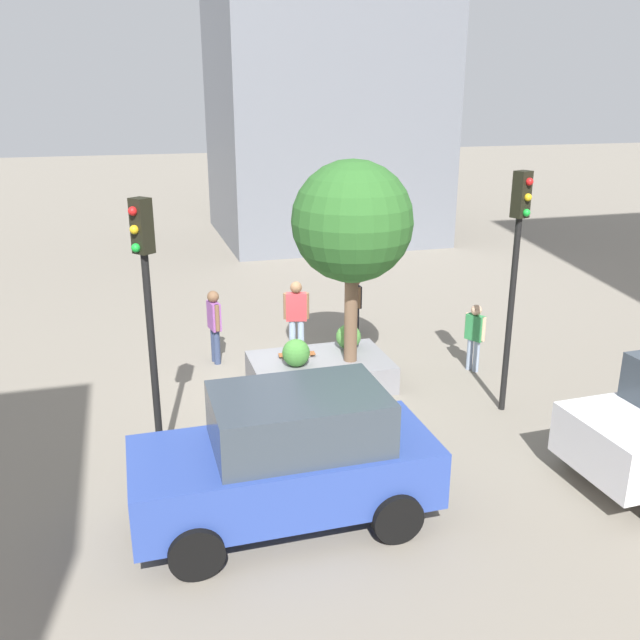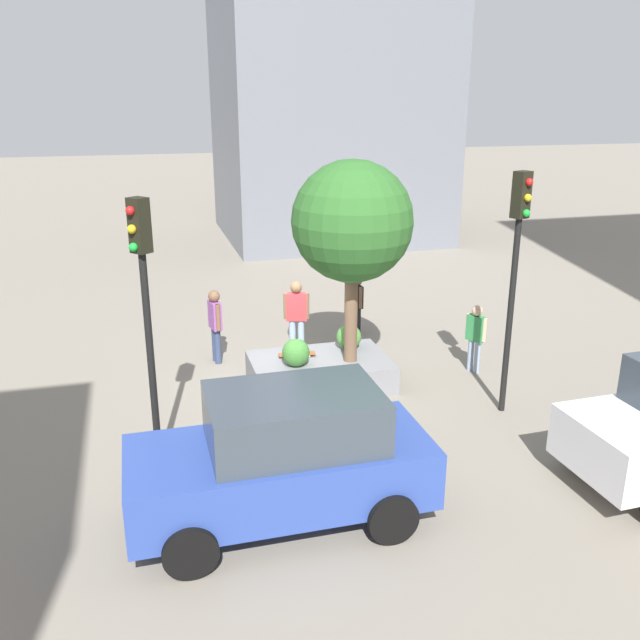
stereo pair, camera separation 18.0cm
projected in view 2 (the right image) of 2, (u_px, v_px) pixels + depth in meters
ground_plane at (299, 387)px, 14.88m from camera, size 120.00×120.00×0.00m
planter_ledge at (320, 372)px, 14.89m from camera, size 2.96×1.91×0.60m
plaza_tree at (352, 223)px, 13.79m from camera, size 2.49×2.49×4.26m
boxwood_shrub at (296, 353)px, 14.37m from camera, size 0.59×0.59×0.59m
hedge_clump at (349, 337)px, 15.33m from camera, size 0.56×0.56×0.56m
skateboard at (297, 354)px, 14.93m from camera, size 0.82×0.29×0.07m
skateboarder at (296, 313)px, 14.62m from camera, size 0.54×0.28×1.63m
sedan_parked at (284, 457)px, 9.98m from camera, size 4.42×2.09×2.05m
traffic_light_corner at (145, 291)px, 10.76m from camera, size 0.37×0.37×4.60m
traffic_light_median at (516, 254)px, 12.78m from camera, size 0.34×0.37×4.75m
pedestrian_crossing at (215, 321)px, 15.94m from camera, size 0.28×0.59×1.77m
bystander_watching at (357, 301)px, 17.85m from camera, size 0.24×0.54×1.58m
passerby_with_bag at (476, 334)px, 15.44m from camera, size 0.35×0.49×1.58m
plaza_lowrise_south at (327, 12)px, 27.79m from camera, size 8.89×8.36×18.33m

